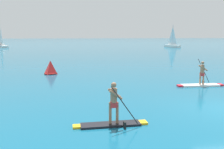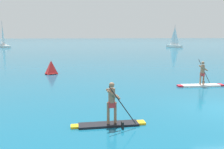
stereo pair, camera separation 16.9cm
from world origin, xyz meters
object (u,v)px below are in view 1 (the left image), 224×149
(sailboat_left_horizon, at_px, (1,44))
(paddleboarder_mid_center, at_px, (201,81))
(sailboat_right_horizon, at_px, (172,44))
(race_marker_buoy, at_px, (51,68))
(paddleboarder_near_left, at_px, (113,114))

(sailboat_left_horizon, bearing_deg, paddleboarder_mid_center, 172.13)
(sailboat_left_horizon, distance_m, sailboat_right_horizon, 47.62)
(paddleboarder_mid_center, height_order, race_marker_buoy, paddleboarder_mid_center)
(race_marker_buoy, relative_size, sailboat_right_horizon, 0.20)
(sailboat_left_horizon, bearing_deg, sailboat_right_horizon, -132.58)
(paddleboarder_near_left, relative_size, sailboat_right_horizon, 0.47)
(race_marker_buoy, xyz_separation_m, sailboat_right_horizon, (29.12, 43.51, 0.39))
(race_marker_buoy, distance_m, sailboat_right_horizon, 52.36)
(paddleboarder_near_left, height_order, sailboat_left_horizon, sailboat_left_horizon)
(paddleboarder_near_left, distance_m, sailboat_left_horizon, 67.02)
(race_marker_buoy, bearing_deg, sailboat_left_horizon, 109.85)
(sailboat_right_horizon, bearing_deg, race_marker_buoy, -59.02)
(race_marker_buoy, bearing_deg, paddleboarder_near_left, -74.97)
(sailboat_left_horizon, bearing_deg, race_marker_buoy, 165.09)
(race_marker_buoy, relative_size, sailboat_left_horizon, 0.17)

